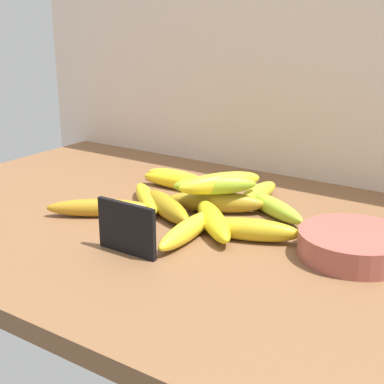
{
  "coord_description": "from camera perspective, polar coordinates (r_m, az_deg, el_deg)",
  "views": [
    {
      "loc": [
        60.17,
        -77.13,
        40.03
      ],
      "look_at": [
        5.86,
        3.32,
        8.0
      ],
      "focal_mm": 52.59,
      "sensor_mm": 36.0,
      "label": 1
    }
  ],
  "objects": [
    {
      "name": "banana_2",
      "position": [
        1.04,
        -2.61,
        -1.47
      ],
      "size": [
        16.89,
        11.93,
        3.98
      ],
      "primitive_type": "ellipsoid",
      "rotation": [
        0.0,
        0.0,
        2.63
      ],
      "color": "#A88516",
      "rests_on": "counter_top"
    },
    {
      "name": "back_wall",
      "position": [
        1.31,
        6.89,
        15.93
      ],
      "size": [
        130.0,
        2.0,
        70.0
      ],
      "primitive_type": "cube",
      "color": "beige",
      "rests_on": "ground"
    },
    {
      "name": "banana_0",
      "position": [
        0.94,
        -0.4,
        -3.85
      ],
      "size": [
        5.01,
        18.29,
        3.44
      ],
      "primitive_type": "ellipsoid",
      "rotation": [
        0.0,
        0.0,
        4.8
      ],
      "color": "yellow",
      "rests_on": "counter_top"
    },
    {
      "name": "fruit_bowl",
      "position": [
        0.91,
        16.08,
        -5.15
      ],
      "size": [
        17.21,
        17.21,
        4.11
      ],
      "primitive_type": "cylinder",
      "color": "#9E4F44",
      "rests_on": "counter_top"
    },
    {
      "name": "banana_5",
      "position": [
        0.97,
        2.28,
        -2.84
      ],
      "size": [
        15.79,
        15.73,
        3.9
      ],
      "primitive_type": "ellipsoid",
      "rotation": [
        0.0,
        0.0,
        5.5
      ],
      "color": "yellow",
      "rests_on": "counter_top"
    },
    {
      "name": "banana_7",
      "position": [
        1.05,
        -9.46,
        -1.58
      ],
      "size": [
        17.7,
        13.74,
        3.36
      ],
      "primitive_type": "ellipsoid",
      "rotation": [
        0.0,
        0.0,
        0.61
      ],
      "color": "#AF7B1C",
      "rests_on": "counter_top"
    },
    {
      "name": "chalkboard_sign",
      "position": [
        0.89,
        -6.61,
        -3.87
      ],
      "size": [
        11.0,
        1.8,
        8.4
      ],
      "color": "black",
      "rests_on": "counter_top"
    },
    {
      "name": "banana_9",
      "position": [
        0.94,
        5.95,
        -3.82
      ],
      "size": [
        16.87,
        9.13,
        3.84
      ],
      "primitive_type": "ellipsoid",
      "rotation": [
        0.0,
        0.0,
        3.48
      ],
      "color": "gold",
      "rests_on": "counter_top"
    },
    {
      "name": "banana_10",
      "position": [
        1.06,
        2.38,
        -1.01
      ],
      "size": [
        18.42,
        11.46,
        4.08
      ],
      "primitive_type": "ellipsoid",
      "rotation": [
        0.0,
        0.0,
        0.44
      ],
      "color": "#A78720",
      "rests_on": "counter_top"
    },
    {
      "name": "banana_4",
      "position": [
        1.1,
        -4.64,
        -0.62
      ],
      "size": [
        14.91,
        13.78,
        3.22
      ],
      "primitive_type": "ellipsoid",
      "rotation": [
        0.0,
        0.0,
        2.41
      ],
      "color": "yellow",
      "rests_on": "counter_top"
    },
    {
      "name": "banana_11",
      "position": [
        1.03,
        2.34,
        0.71
      ],
      "size": [
        14.07,
        12.48,
        3.54
      ],
      "primitive_type": "ellipsoid",
      "rotation": [
        0.0,
        0.0,
        0.69
      ],
      "color": "#99BC28",
      "rests_on": "banana_10"
    },
    {
      "name": "banana_8",
      "position": [
        1.19,
        -0.95,
        1.0
      ],
      "size": [
        19.7,
        4.99,
        3.46
      ],
      "primitive_type": "ellipsoid",
      "rotation": [
        0.0,
        0.0,
        3.22
      ],
      "color": "yellow",
      "rests_on": "counter_top"
    },
    {
      "name": "banana_12",
      "position": [
        1.04,
        2.88,
        0.93
      ],
      "size": [
        12.04,
        16.24,
        3.84
      ],
      "primitive_type": "ellipsoid",
      "rotation": [
        0.0,
        0.0,
        1.02
      ],
      "color": "yellow",
      "rests_on": "banana_10"
    },
    {
      "name": "banana_3",
      "position": [
        1.12,
        6.59,
        -0.24
      ],
      "size": [
        3.87,
        15.74,
        3.54
      ],
      "primitive_type": "ellipsoid",
      "rotation": [
        0.0,
        0.0,
        1.59
      ],
      "color": "gold",
      "rests_on": "counter_top"
    },
    {
      "name": "banana_6",
      "position": [
        1.22,
        -1.58,
        1.46
      ],
      "size": [
        15.72,
        3.6,
        3.38
      ],
      "primitive_type": "ellipsoid",
      "rotation": [
        0.0,
        0.0,
        6.27
      ],
      "color": "yellow",
      "rests_on": "counter_top"
    },
    {
      "name": "counter_top",
      "position": [
        1.05,
        -3.67,
        -3.28
      ],
      "size": [
        110.0,
        76.0,
        3.0
      ],
      "primitive_type": "cube",
      "color": "brown",
      "rests_on": "ground"
    },
    {
      "name": "banana_1",
      "position": [
        1.05,
        8.29,
        -1.55
      ],
      "size": [
        16.56,
        11.22,
        3.39
      ],
      "primitive_type": "ellipsoid",
      "rotation": [
        0.0,
        0.0,
        5.78
      ],
      "color": "#A1C130",
      "rests_on": "counter_top"
    }
  ]
}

